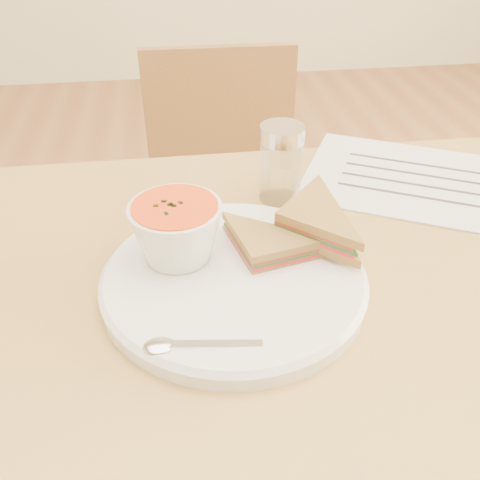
{
  "coord_description": "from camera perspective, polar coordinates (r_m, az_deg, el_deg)",
  "views": [
    {
      "loc": [
        -0.16,
        -0.46,
        1.15
      ],
      "look_at": [
        -0.09,
        0.03,
        0.8
      ],
      "focal_mm": 40.0,
      "sensor_mm": 36.0,
      "label": 1
    }
  ],
  "objects": [
    {
      "name": "sandwich_half_b",
      "position": [
        0.64,
        3.66,
        1.57
      ],
      "size": [
        0.16,
        0.16,
        0.04
      ],
      "primitive_type": null,
      "rotation": [
        0.0,
        0.0,
        -0.73
      ],
      "color": "olive",
      "rests_on": "plate"
    },
    {
      "name": "plate",
      "position": [
        0.62,
        -0.66,
        -4.33
      ],
      "size": [
        0.36,
        0.36,
        0.02
      ],
      "primitive_type": null,
      "rotation": [
        0.0,
        0.0,
        0.21
      ],
      "color": "white",
      "rests_on": "dining_table"
    },
    {
      "name": "dining_table",
      "position": [
        0.92,
        6.62,
        -22.69
      ],
      "size": [
        1.0,
        0.7,
        0.75
      ],
      "primitive_type": null,
      "color": "brown",
      "rests_on": "floor"
    },
    {
      "name": "chair_far",
      "position": [
        1.3,
        -1.29,
        0.53
      ],
      "size": [
        0.37,
        0.37,
        0.81
      ],
      "primitive_type": null,
      "rotation": [
        0.0,
        0.0,
        3.12
      ],
      "color": "brown",
      "rests_on": "floor"
    },
    {
      "name": "condiment_shaker",
      "position": [
        0.76,
        4.38,
        8.16
      ],
      "size": [
        0.08,
        0.08,
        0.11
      ],
      "primitive_type": null,
      "rotation": [
        0.0,
        0.0,
        -0.26
      ],
      "color": "silver",
      "rests_on": "dining_table"
    },
    {
      "name": "sandwich_half_a",
      "position": [
        0.6,
        1.28,
        -3.08
      ],
      "size": [
        0.12,
        0.12,
        0.03
      ],
      "primitive_type": null,
      "rotation": [
        0.0,
        0.0,
        0.22
      ],
      "color": "olive",
      "rests_on": "plate"
    },
    {
      "name": "soup_bowl",
      "position": [
        0.62,
        -6.75,
        0.64
      ],
      "size": [
        0.12,
        0.12,
        0.07
      ],
      "primitive_type": null,
      "rotation": [
        0.0,
        0.0,
        -0.1
      ],
      "color": "white",
      "rests_on": "plate"
    },
    {
      "name": "paper_menu",
      "position": [
        0.87,
        18.26,
        6.1
      ],
      "size": [
        0.41,
        0.37,
        0.0
      ],
      "primitive_type": null,
      "rotation": [
        0.0,
        0.0,
        -0.48
      ],
      "color": "silver",
      "rests_on": "dining_table"
    },
    {
      "name": "spoon",
      "position": [
        0.53,
        -3.25,
        -11.14
      ],
      "size": [
        0.17,
        0.05,
        0.01
      ],
      "primitive_type": null,
      "rotation": [
        0.0,
        0.0,
        -0.11
      ],
      "color": "silver",
      "rests_on": "plate"
    }
  ]
}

